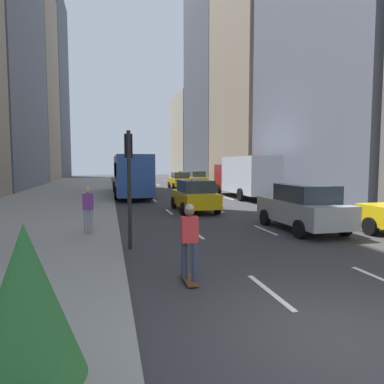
{
  "coord_description": "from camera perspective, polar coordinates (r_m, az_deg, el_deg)",
  "views": [
    {
      "loc": [
        -3.34,
        -4.22,
        2.6
      ],
      "look_at": [
        0.35,
        10.98,
        1.31
      ],
      "focal_mm": 32.0,
      "sensor_mm": 36.0,
      "label": 1
    }
  ],
  "objects": [
    {
      "name": "ground_plane",
      "position": [
        5.98,
        23.85,
        -21.51
      ],
      "size": [
        160.0,
        160.0,
        0.0
      ],
      "primitive_type": "plane",
      "color": "#333335"
    },
    {
      "name": "sidewalk_left",
      "position": [
        31.54,
        -20.28,
        -0.19
      ],
      "size": [
        8.0,
        66.0,
        0.15
      ],
      "primitive_type": "cube",
      "color": "gray",
      "rests_on": "ground"
    },
    {
      "name": "lane_markings",
      "position": [
        27.98,
        -1.35,
        -0.62
      ],
      "size": [
        5.72,
        56.0,
        0.01
      ],
      "color": "white",
      "rests_on": "ground"
    },
    {
      "name": "building_row_right",
      "position": [
        38.67,
        11.42,
        23.15
      ],
      "size": [
        6.0,
        67.59,
        36.84
      ],
      "color": "slate",
      "rests_on": "ground"
    },
    {
      "name": "taxi_lead",
      "position": [
        18.73,
        0.43,
        -0.57
      ],
      "size": [
        2.02,
        4.4,
        1.87
      ],
      "color": "yellow",
      "rests_on": "ground"
    },
    {
      "name": "taxi_third",
      "position": [
        36.53,
        -2.06,
        2.0
      ],
      "size": [
        2.02,
        4.4,
        1.87
      ],
      "color": "yellow",
      "rests_on": "ground"
    },
    {
      "name": "taxi_fourth",
      "position": [
        40.8,
        0.74,
        2.29
      ],
      "size": [
        2.02,
        4.4,
        1.87
      ],
      "color": "yellow",
      "rests_on": "ground"
    },
    {
      "name": "sedan_black_near",
      "position": [
        14.05,
        17.99,
        -2.43
      ],
      "size": [
        2.02,
        4.41,
        1.81
      ],
      "color": "#9EA0A5",
      "rests_on": "ground"
    },
    {
      "name": "city_bus",
      "position": [
        28.46,
        -10.19,
        2.99
      ],
      "size": [
        2.8,
        11.61,
        3.25
      ],
      "color": "#2D519E",
      "rests_on": "ground"
    },
    {
      "name": "box_truck",
      "position": [
        26.63,
        8.73,
        2.73
      ],
      "size": [
        2.58,
        8.4,
        3.15
      ],
      "color": "maroon",
      "rests_on": "ground"
    },
    {
      "name": "skateboarder",
      "position": [
        7.51,
        -0.43,
        -7.9
      ],
      "size": [
        0.36,
        0.8,
        1.75
      ],
      "color": "brown",
      "rests_on": "ground"
    },
    {
      "name": "planter_with_shrub",
      "position": [
        3.52,
        -25.76,
        -20.07
      ],
      "size": [
        1.0,
        1.0,
        1.95
      ],
      "color": "beige",
      "rests_on": "sidewalk_left"
    },
    {
      "name": "pedestrian_mid_block",
      "position": [
        12.49,
        -16.92,
        -2.56
      ],
      "size": [
        0.36,
        0.22,
        1.65
      ],
      "color": "gray",
      "rests_on": "sidewalk_left"
    },
    {
      "name": "traffic_light_pole",
      "position": [
        10.58,
        -10.48,
        3.59
      ],
      "size": [
        0.24,
        0.42,
        3.6
      ],
      "color": "black",
      "rests_on": "ground"
    }
  ]
}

